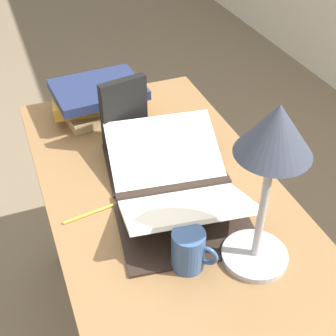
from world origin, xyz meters
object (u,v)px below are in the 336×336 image
Objects in this scene: book_standing_upright at (124,114)px; pencil at (95,211)px; coffee_mug at (189,250)px; open_book at (174,183)px; book_stack_tall at (99,99)px; reading_lamp at (273,151)px.

book_standing_upright reaches higher than pencil.
open_book is at bearing 165.70° from coffee_mug.
book_stack_tall is at bearing 163.65° from pencil.
reading_lamp is 0.30m from coffee_mug.
pencil is at bearing -43.27° from book_standing_upright.
book_standing_upright is at bearing 8.15° from book_stack_tall.
book_stack_tall reaches higher than coffee_mug.
book_standing_upright is at bearing 147.59° from pencil.
book_standing_upright reaches higher than open_book.
coffee_mug is 0.59× the size of pencil.
coffee_mug is at bearing 32.62° from pencil.
book_stack_tall is at bearing 177.28° from book_standing_upright.
coffee_mug is at bearing -6.62° from open_book.
reading_lamp is at bearing 47.57° from pencil.
book_standing_upright is 0.32m from pencil.
book_standing_upright is at bearing -160.29° from open_book.
coffee_mug is at bearing -11.67° from book_standing_upright.
reading_lamp is 2.42× the size of pencil.
reading_lamp is at bearing 13.10° from book_stack_tall.
reading_lamp reaches higher than pencil.
coffee_mug is at bearing 1.77° from book_stack_tall.
coffee_mug is (-0.04, -0.15, -0.26)m from reading_lamp.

